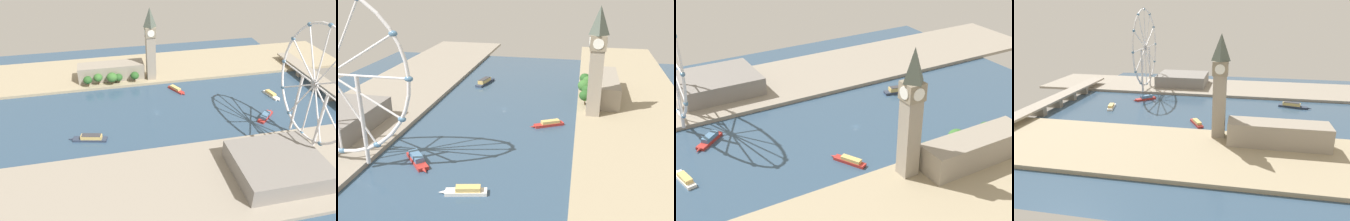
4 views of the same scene
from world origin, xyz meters
The scene contains 13 objects.
ground_plane centered at (0.00, 0.00, 0.00)m, with size 379.32×379.32×0.00m, color #334C66.
riverbank_left centered at (-104.66, 0.00, 1.50)m, with size 90.00×520.00×3.00m, color tan.
riverbank_right centered at (104.66, 0.00, 1.50)m, with size 90.00×520.00×3.00m, color gray.
clock_tower centered at (-71.73, 6.62, 45.84)m, with size 12.65×12.65×82.56m.
parliament_block centered at (-82.01, -39.21, 12.01)m, with size 22.00×75.65×18.02m, color gray.
tree_row_embankment centered at (-65.85, -41.45, 11.41)m, with size 13.72×62.62×14.37m.
ferris_wheel centered at (74.02, 112.82, 55.35)m, with size 98.25×3.20×101.45m.
riverside_hall centered at (108.38, 71.17, 10.42)m, with size 55.92×65.36×14.84m, color gray.
river_bridge centered at (0.00, 190.21, 7.73)m, with size 191.32×17.07×10.40m.
tour_boat_0 centered at (-6.44, 128.01, 1.79)m, with size 25.87×10.11×4.39m.
tour_boat_1 centered at (32.38, 101.44, 2.11)m, with size 22.12×24.19×5.24m.
tour_boat_2 centered at (33.31, -65.65, 2.35)m, with size 12.98×34.61×5.73m.
tour_boat_3 centered at (-40.11, 29.36, 1.76)m, with size 24.74×15.70×4.27m.
Camera 1 is at (266.31, -46.18, 169.78)m, focal length 34.01 mm.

